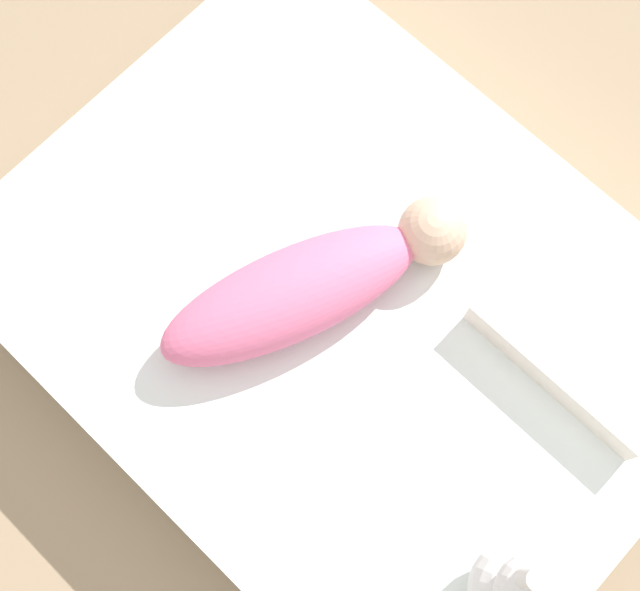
{
  "coord_description": "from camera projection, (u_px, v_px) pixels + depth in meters",
  "views": [
    {
      "loc": [
        0.28,
        -0.38,
        1.87
      ],
      "look_at": [
        -0.04,
        -0.04,
        0.27
      ],
      "focal_mm": 50.0,
      "sensor_mm": 36.0,
      "label": 1
    }
  ],
  "objects": [
    {
      "name": "ground_plane",
      "position": [
        345.0,
        329.0,
        1.92
      ],
      "size": [
        12.0,
        12.0,
        0.0
      ],
      "primitive_type": "plane",
      "color": "#9E8466"
    },
    {
      "name": "bed_mattress",
      "position": [
        347.0,
        316.0,
        1.82
      ],
      "size": [
        1.35,
        1.03,
        0.22
      ],
      "color": "white",
      "rests_on": "ground_plane"
    },
    {
      "name": "swaddled_baby",
      "position": [
        314.0,
        284.0,
        1.65
      ],
      "size": [
        0.35,
        0.61,
        0.13
      ],
      "rotation": [
        0.0,
        0.0,
        1.2
      ],
      "color": "pink",
      "rests_on": "bed_mattress"
    },
    {
      "name": "pillow",
      "position": [
        606.0,
        318.0,
        1.66
      ],
      "size": [
        0.39,
        0.35,
        0.08
      ],
      "color": "white",
      "rests_on": "bed_mattress"
    }
  ]
}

